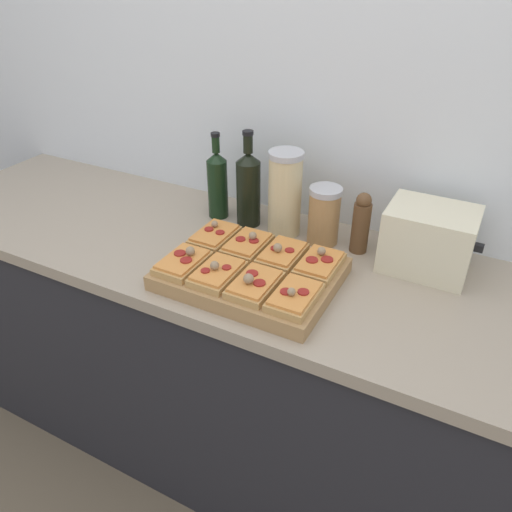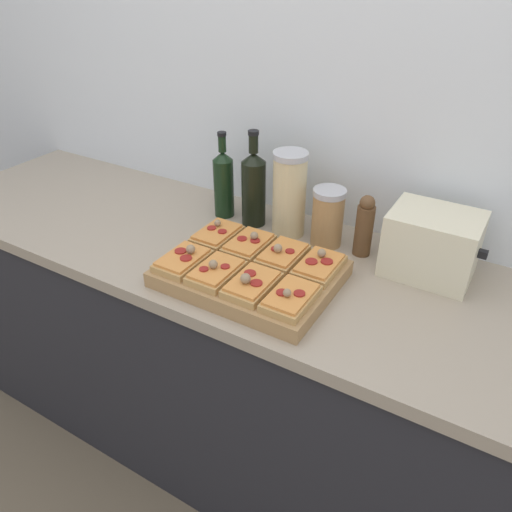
% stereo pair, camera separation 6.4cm
% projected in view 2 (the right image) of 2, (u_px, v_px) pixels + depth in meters
% --- Properties ---
extents(wall_back, '(6.00, 0.06, 2.50)m').
position_uv_depth(wall_back, '(331.00, 123.00, 1.57)').
color(wall_back, silver).
rests_on(wall_back, ground_plane).
extents(kitchen_counter, '(2.63, 0.67, 0.93)m').
position_uv_depth(kitchen_counter, '(272.00, 374.00, 1.73)').
color(kitchen_counter, '#232328').
rests_on(kitchen_counter, ground_plane).
extents(cutting_board, '(0.47, 0.35, 0.04)m').
position_uv_depth(cutting_board, '(250.00, 274.00, 1.39)').
color(cutting_board, '#A37A4C').
rests_on(cutting_board, kitchen_counter).
extents(pizza_slice_back_left, '(0.10, 0.16, 0.05)m').
position_uv_depth(pizza_slice_back_left, '(217.00, 234.00, 1.50)').
color(pizza_slice_back_left, tan).
rests_on(pizza_slice_back_left, cutting_board).
extents(pizza_slice_back_midleft, '(0.10, 0.16, 0.05)m').
position_uv_depth(pizza_slice_back_midleft, '(249.00, 244.00, 1.46)').
color(pizza_slice_back_midleft, tan).
rests_on(pizza_slice_back_midleft, cutting_board).
extents(pizza_slice_back_midright, '(0.10, 0.16, 0.05)m').
position_uv_depth(pizza_slice_back_midright, '(283.00, 254.00, 1.41)').
color(pizza_slice_back_midright, tan).
rests_on(pizza_slice_back_midright, cutting_board).
extents(pizza_slice_back_right, '(0.10, 0.16, 0.05)m').
position_uv_depth(pizza_slice_back_right, '(319.00, 265.00, 1.36)').
color(pizza_slice_back_right, tan).
rests_on(pizza_slice_back_right, cutting_board).
extents(pizza_slice_front_left, '(0.10, 0.16, 0.05)m').
position_uv_depth(pizza_slice_front_left, '(183.00, 260.00, 1.38)').
color(pizza_slice_front_left, tan).
rests_on(pizza_slice_front_left, cutting_board).
extents(pizza_slice_front_midleft, '(0.10, 0.16, 0.05)m').
position_uv_depth(pizza_slice_front_midleft, '(216.00, 271.00, 1.33)').
color(pizza_slice_front_midleft, tan).
rests_on(pizza_slice_front_midleft, cutting_board).
extents(pizza_slice_front_midright, '(0.10, 0.16, 0.06)m').
position_uv_depth(pizza_slice_front_midright, '(252.00, 284.00, 1.28)').
color(pizza_slice_front_midright, tan).
rests_on(pizza_slice_front_midright, cutting_board).
extents(pizza_slice_front_right, '(0.10, 0.16, 0.05)m').
position_uv_depth(pizza_slice_front_right, '(291.00, 297.00, 1.24)').
color(pizza_slice_front_right, tan).
rests_on(pizza_slice_front_right, cutting_board).
extents(olive_oil_bottle, '(0.07, 0.07, 0.29)m').
position_uv_depth(olive_oil_bottle, '(224.00, 183.00, 1.67)').
color(olive_oil_bottle, black).
rests_on(olive_oil_bottle, kitchen_counter).
extents(wine_bottle, '(0.08, 0.08, 0.32)m').
position_uv_depth(wine_bottle, '(254.00, 187.00, 1.62)').
color(wine_bottle, black).
rests_on(wine_bottle, kitchen_counter).
extents(grain_jar_tall, '(0.11, 0.11, 0.27)m').
position_uv_depth(grain_jar_tall, '(289.00, 194.00, 1.56)').
color(grain_jar_tall, beige).
rests_on(grain_jar_tall, kitchen_counter).
extents(grain_jar_short, '(0.10, 0.10, 0.18)m').
position_uv_depth(grain_jar_short, '(328.00, 217.00, 1.52)').
color(grain_jar_short, '#AD7F4C').
rests_on(grain_jar_short, kitchen_counter).
extents(pepper_mill, '(0.05, 0.05, 0.19)m').
position_uv_depth(pepper_mill, '(364.00, 226.00, 1.47)').
color(pepper_mill, brown).
rests_on(pepper_mill, kitchen_counter).
extents(toaster_oven, '(0.27, 0.19, 0.19)m').
position_uv_depth(toaster_oven, '(432.00, 244.00, 1.39)').
color(toaster_oven, beige).
rests_on(toaster_oven, kitchen_counter).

